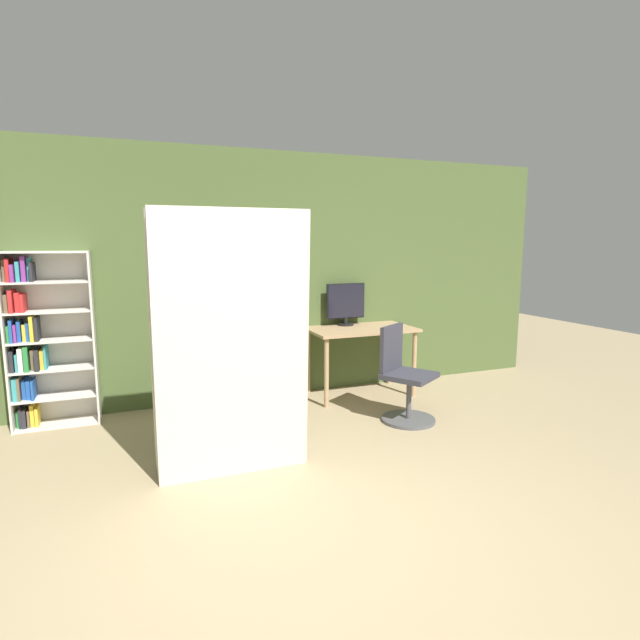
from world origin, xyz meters
TOP-DOWN VIEW (x-y plane):
  - ground_plane at (0.00, 0.00)m, footprint 16.00×16.00m
  - wall_back at (0.00, 2.92)m, footprint 8.00×0.06m
  - desk at (1.42, 2.55)m, footprint 1.18×0.68m
  - monitor at (1.33, 2.78)m, footprint 0.47×0.19m
  - office_chair at (1.44, 1.64)m, footprint 0.61×0.61m
  - bookshelf at (-1.78, 2.77)m, footprint 0.74×0.31m
  - mattress_near at (-0.32, 1.12)m, footprint 1.11×0.29m
  - mattress_far at (-0.32, 1.35)m, footprint 1.11×0.27m

SIDE VIEW (x-z plane):
  - ground_plane at x=0.00m, z-range 0.00..0.00m
  - office_chair at x=1.44m, z-range -0.09..0.84m
  - desk at x=1.42m, z-range 0.28..1.05m
  - bookshelf at x=-1.78m, z-range 0.00..1.65m
  - mattress_far at x=-0.32m, z-range 0.00..1.96m
  - mattress_near at x=-0.32m, z-range 0.00..1.97m
  - monitor at x=1.33m, z-range 0.79..1.28m
  - wall_back at x=0.00m, z-range 0.00..2.70m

